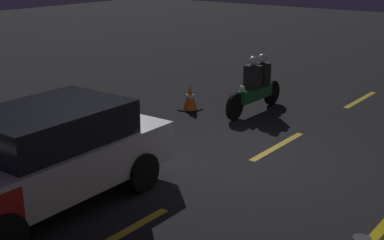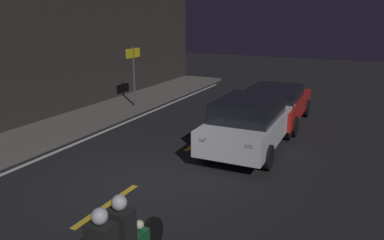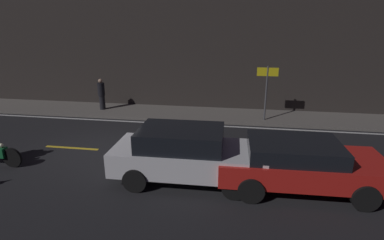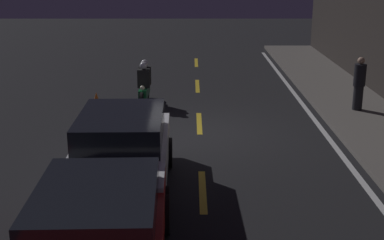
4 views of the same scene
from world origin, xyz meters
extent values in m
plane|color=black|center=(0.00, 0.00, 0.00)|extent=(56.00, 56.00, 0.00)
cube|color=#605B56|center=(0.00, 4.67, 0.06)|extent=(28.00, 2.35, 0.12)
cube|color=#2D2826|center=(0.00, 5.99, 3.61)|extent=(28.00, 0.30, 7.23)
cube|color=gold|center=(-1.00, 0.00, 0.00)|extent=(2.00, 0.14, 0.01)
cube|color=gold|center=(3.50, 0.00, 0.00)|extent=(2.00, 0.14, 0.01)
cube|color=gold|center=(8.00, 0.00, 0.00)|extent=(2.00, 0.14, 0.01)
cube|color=silver|center=(0.00, 3.25, 0.00)|extent=(25.20, 0.14, 0.01)
cube|color=silver|center=(3.50, -1.56, 0.65)|extent=(4.20, 1.83, 0.66)
cube|color=black|center=(3.29, -1.56, 1.25)|extent=(2.32, 1.62, 0.53)
cube|color=red|center=(1.44, -1.03, 0.82)|extent=(0.06, 0.20, 0.10)
cube|color=red|center=(1.46, -2.17, 0.82)|extent=(0.06, 0.20, 0.10)
cylinder|color=black|center=(4.78, -0.68, 0.32)|extent=(0.65, 0.19, 0.64)
cylinder|color=black|center=(4.81, -2.40, 0.32)|extent=(0.65, 0.19, 0.64)
cylinder|color=black|center=(2.19, -0.73, 0.32)|extent=(0.65, 0.19, 0.64)
cylinder|color=black|center=(2.22, -2.44, 0.32)|extent=(0.65, 0.19, 0.64)
cube|color=red|center=(6.50, -1.54, 0.62)|extent=(4.31, 1.98, 0.58)
cube|color=black|center=(6.29, -1.54, 1.11)|extent=(2.39, 1.74, 0.40)
cube|color=red|center=(4.38, -0.99, 0.76)|extent=(0.07, 0.20, 0.10)
cube|color=red|center=(4.42, -2.20, 0.76)|extent=(0.07, 0.20, 0.10)
cylinder|color=black|center=(7.79, -0.59, 0.33)|extent=(0.66, 0.20, 0.66)
cylinder|color=black|center=(7.85, -2.41, 0.33)|extent=(0.66, 0.20, 0.66)
cylinder|color=black|center=(5.15, -0.67, 0.33)|extent=(0.66, 0.20, 0.66)
cylinder|color=black|center=(5.21, -2.49, 0.33)|extent=(0.66, 0.20, 0.66)
cylinder|color=black|center=(-1.97, -1.67, 0.31)|extent=(0.63, 0.09, 0.63)
sphere|color=#F2EABF|center=(-2.27, -1.66, 0.69)|extent=(0.14, 0.14, 0.14)
cylinder|color=black|center=(-1.95, 4.62, 0.48)|extent=(0.28, 0.28, 0.71)
cylinder|color=black|center=(-1.95, 4.62, 1.15)|extent=(0.34, 0.34, 0.63)
sphere|color=tan|center=(-1.95, 4.62, 1.56)|extent=(0.20, 0.20, 0.20)
cylinder|color=#4C4C51|center=(5.98, 4.09, 1.32)|extent=(0.08, 0.08, 2.40)
cube|color=yellow|center=(5.98, 4.09, 2.27)|extent=(0.90, 0.05, 0.36)
camera|label=1|loc=(8.03, 4.74, 3.68)|focal=50.00mm
camera|label=2|loc=(-6.40, -4.56, 3.73)|focal=35.00mm
camera|label=3|loc=(4.79, -9.08, 4.20)|focal=28.00mm
camera|label=4|loc=(13.06, -0.22, 4.33)|focal=50.00mm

